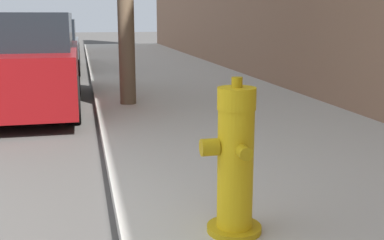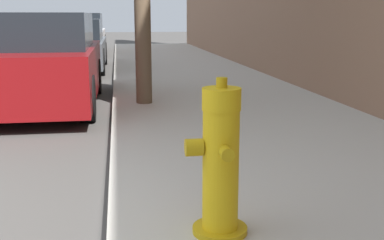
{
  "view_description": "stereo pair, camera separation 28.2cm",
  "coord_description": "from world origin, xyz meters",
  "px_view_note": "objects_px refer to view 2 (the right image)",
  "views": [
    {
      "loc": [
        1.73,
        -2.63,
        1.38
      ],
      "look_at": [
        2.6,
        1.13,
        0.54
      ],
      "focal_mm": 45.0,
      "sensor_mm": 36.0,
      "label": 1
    },
    {
      "loc": [
        2.01,
        -2.68,
        1.38
      ],
      "look_at": [
        2.6,
        1.13,
        0.54
      ],
      "focal_mm": 45.0,
      "sensor_mm": 36.0,
      "label": 2
    }
  ],
  "objects_px": {
    "parked_car_far": "(79,35)",
    "fire_hydrant": "(220,164)",
    "parked_car_mid": "(71,46)",
    "parked_car_near": "(36,63)"
  },
  "relations": [
    {
      "from": "parked_car_near",
      "to": "parked_car_far",
      "type": "xyz_separation_m",
      "value": [
        -0.16,
        10.67,
        0.02
      ]
    },
    {
      "from": "fire_hydrant",
      "to": "parked_car_near",
      "type": "relative_size",
      "value": 0.24
    },
    {
      "from": "fire_hydrant",
      "to": "parked_car_far",
      "type": "height_order",
      "value": "parked_car_far"
    },
    {
      "from": "parked_car_near",
      "to": "parked_car_mid",
      "type": "height_order",
      "value": "parked_car_near"
    },
    {
      "from": "fire_hydrant",
      "to": "parked_car_mid",
      "type": "bearing_deg",
      "value": 99.66
    },
    {
      "from": "fire_hydrant",
      "to": "parked_car_near",
      "type": "distance_m",
      "value": 5.25
    },
    {
      "from": "fire_hydrant",
      "to": "parked_car_mid",
      "type": "height_order",
      "value": "parked_car_mid"
    },
    {
      "from": "parked_car_far",
      "to": "fire_hydrant",
      "type": "bearing_deg",
      "value": -82.87
    },
    {
      "from": "parked_car_mid",
      "to": "fire_hydrant",
      "type": "bearing_deg",
      "value": -80.34
    },
    {
      "from": "fire_hydrant",
      "to": "parked_car_far",
      "type": "distance_m",
      "value": 15.72
    }
  ]
}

